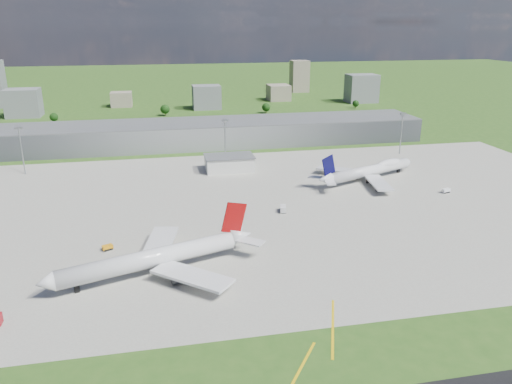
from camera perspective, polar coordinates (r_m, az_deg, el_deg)
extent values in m
plane|color=#2D551A|center=(325.48, -6.12, 4.81)|extent=(1400.00, 1400.00, 0.00)
cube|color=gray|center=(222.47, -0.75, -1.79)|extent=(360.00, 190.00, 0.08)
cube|color=gray|center=(338.34, -6.42, 6.64)|extent=(300.00, 42.00, 15.00)
cube|color=silver|center=(277.55, -3.07, 3.27)|extent=(26.00, 16.00, 8.00)
cylinder|color=gray|center=(296.03, -25.18, 4.18)|extent=(0.70, 0.70, 25.00)
cube|color=gray|center=(293.44, -25.53, 6.59)|extent=(3.50, 2.00, 1.20)
cylinder|color=gray|center=(289.83, -3.54, 5.67)|extent=(0.70, 0.70, 25.00)
cube|color=gray|center=(287.18, -3.60, 8.16)|extent=(3.50, 2.00, 1.20)
cylinder|color=gray|center=(323.37, 16.26, 6.34)|extent=(0.70, 0.70, 25.00)
cube|color=gray|center=(321.00, 16.47, 8.57)|extent=(3.50, 2.00, 1.20)
cylinder|color=silver|center=(167.05, -12.04, -7.47)|extent=(57.89, 24.54, 6.10)
cone|color=silver|center=(161.76, -23.00, -9.57)|extent=(6.76, 7.40, 6.10)
cone|color=silver|center=(178.36, -1.77, -4.99)|extent=(9.66, 8.37, 6.10)
cube|color=maroon|center=(167.37, -12.66, -8.18)|extent=(46.68, 17.75, 1.32)
cube|color=silver|center=(158.21, -7.30, -9.50)|extent=(25.88, 24.38, 0.92)
cube|color=silver|center=(182.71, -10.88, -5.65)|extent=(14.23, 27.75, 0.92)
cube|color=#8A0708|center=(174.43, -2.53, -2.95)|extent=(9.77, 3.70, 12.29)
cylinder|color=#38383D|center=(161.49, -8.63, -9.72)|extent=(6.34, 4.87, 3.26)
cylinder|color=#38383D|center=(179.52, -11.18, -6.81)|extent=(6.34, 4.87, 3.26)
cube|color=black|center=(166.80, -9.43, -9.00)|extent=(1.93, 1.67, 2.54)
cube|color=black|center=(174.52, -10.51, -7.75)|extent=(1.93, 1.67, 2.54)
cube|color=black|center=(164.57, -19.80, -10.36)|extent=(1.93, 1.67, 2.54)
cylinder|color=silver|center=(267.30, 12.88, 2.41)|extent=(53.40, 26.34, 5.55)
cone|color=silver|center=(289.27, 17.00, 3.30)|extent=(6.26, 6.84, 5.55)
cone|color=silver|center=(245.94, 7.85, 1.45)|extent=(8.74, 7.86, 5.55)
cube|color=navy|center=(269.04, 13.12, 2.11)|extent=(42.91, 19.50, 1.16)
ellipsoid|color=silver|center=(277.25, 14.97, 3.18)|extent=(18.53, 11.92, 4.99)
cube|color=silver|center=(271.36, 9.62, 2.51)|extent=(24.71, 21.60, 0.81)
cube|color=silver|center=(253.32, 13.81, 1.04)|extent=(11.26, 25.81, 0.81)
cube|color=#080738|center=(245.54, 8.31, 2.99)|extent=(8.41, 3.82, 10.81)
cylinder|color=#38383D|center=(270.34, 10.92, 2.00)|extent=(5.64, 4.53, 2.86)
cylinder|color=#38383D|center=(273.03, 8.84, 2.28)|extent=(5.64, 4.53, 2.86)
cylinder|color=#38383D|center=(259.75, 13.40, 1.12)|extent=(5.64, 4.53, 2.86)
cylinder|color=#38383D|center=(250.40, 14.08, 0.40)|extent=(5.64, 4.53, 2.86)
cube|color=black|center=(267.29, 11.41, 1.66)|extent=(1.73, 1.54, 2.24)
cube|color=black|center=(261.99, 12.65, 1.22)|extent=(1.73, 1.54, 2.24)
cube|color=black|center=(284.57, 15.95, 2.35)|extent=(1.73, 1.54, 2.24)
cube|color=orange|center=(189.59, -16.61, -6.06)|extent=(4.23, 3.44, 1.48)
cube|color=black|center=(189.89, -16.59, -6.26)|extent=(3.77, 3.30, 0.70)
cube|color=silver|center=(217.23, 3.12, -1.89)|extent=(3.51, 5.78, 2.37)
cube|color=black|center=(217.66, 3.11, -2.18)|extent=(3.45, 5.02, 0.70)
cube|color=white|center=(258.01, 20.90, 0.18)|extent=(4.36, 2.71, 1.80)
cube|color=black|center=(258.28, 20.88, -0.01)|extent=(3.79, 2.68, 0.70)
cube|color=slate|center=(482.38, -25.05, 9.21)|extent=(28.00, 22.00, 24.00)
cube|color=gray|center=(510.59, -15.13, 10.19)|extent=(20.00, 18.00, 14.00)
cube|color=slate|center=(481.80, -5.67, 10.73)|extent=(26.00, 20.00, 22.00)
cube|color=gray|center=(535.04, 2.59, 11.29)|extent=(22.00, 24.00, 16.00)
cube|color=slate|center=(531.45, 11.97, 11.51)|extent=(30.00, 22.00, 28.00)
cube|color=gray|center=(601.82, 4.99, 13.04)|extent=(20.00, 18.00, 36.00)
cylinder|color=#382314|center=(443.97, -22.05, 7.52)|extent=(0.70, 0.70, 3.00)
sphere|color=black|center=(443.40, -22.10, 7.95)|extent=(6.75, 6.75, 6.75)
cylinder|color=#382314|center=(451.22, -10.34, 8.79)|extent=(0.70, 0.70, 3.60)
sphere|color=black|center=(450.55, -10.37, 9.29)|extent=(8.10, 8.10, 8.10)
cylinder|color=#382314|center=(456.97, 1.17, 9.20)|extent=(0.70, 0.70, 3.40)
sphere|color=black|center=(456.35, 1.17, 9.67)|extent=(7.65, 7.65, 7.65)
cylinder|color=#382314|center=(493.55, 11.30, 9.53)|extent=(0.70, 0.70, 2.80)
sphere|color=black|center=(493.07, 11.33, 9.89)|extent=(6.30, 6.30, 6.30)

